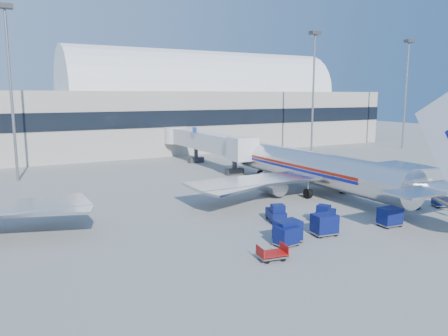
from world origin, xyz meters
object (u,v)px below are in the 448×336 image
jetbridge_near (202,141)px  cart_train_c (286,236)px  mast_west (9,67)px  barrier_near (386,187)px  mast_far_east (407,78)px  airliner_main (321,169)px  cart_solo_near (390,217)px  mast_east (314,76)px  barrier_far (423,182)px  cart_open_red (272,255)px  cart_train_b (288,231)px  cart_train_a (324,224)px  tug_left (276,213)px  cart_solo_far (443,199)px  tug_right (406,201)px  tug_lead (325,214)px  barrier_mid (405,185)px

jetbridge_near → cart_train_c: (-11.56, -38.60, -3.12)m
mast_west → cart_train_c: 43.37m
barrier_near → mast_far_east: bearing=37.1°
jetbridge_near → barrier_near: bearing=-70.1°
jetbridge_near → mast_west: 29.67m
airliner_main → cart_solo_near: size_ratio=18.62×
mast_east → barrier_far: size_ratio=7.53×
cart_open_red → airliner_main: bearing=49.2°
barrier_near → jetbridge_near: bearing=109.9°
mast_east → cart_train_c: size_ratio=11.96×
mast_west → cart_train_b: (16.56, -37.26, -13.85)m
mast_east → cart_train_a: mast_east is taller
airliner_main → mast_far_east: bearing=29.5°
tug_left → cart_solo_far: bearing=-83.0°
tug_right → cart_solo_near: (-6.67, -3.64, 0.16)m
barrier_far → cart_train_b: (-28.04, -9.26, 0.49)m
mast_far_east → cart_train_c: (-58.96, -37.79, -13.98)m
mast_east → mast_far_east: bearing=0.0°
tug_lead → cart_open_red: 10.92m
barrier_near → cart_solo_near: (-11.06, -10.06, 0.43)m
cart_solo_near → cart_train_a: bearing=178.3°
cart_train_c → cart_train_a: bearing=0.1°
barrier_mid → cart_solo_far: cart_solo_far is taller
mast_east → tug_left: size_ratio=7.88×
barrier_mid → cart_solo_near: 17.54m
barrier_far → cart_solo_near: bearing=-150.3°
tug_left → cart_train_a: cart_train_a is taller
tug_left → cart_open_red: tug_left is taller
tug_right → barrier_mid: bearing=91.9°
cart_train_b → cart_solo_far: 20.56m
mast_east → cart_train_a: (-29.70, -37.20, -13.86)m
jetbridge_near → cart_solo_near: (-0.66, -38.87, -3.05)m
mast_far_east → barrier_far: mast_far_east is taller
jetbridge_near → cart_solo_near: jetbridge_near is taller
mast_east → mast_west: bearing=180.0°
barrier_mid → cart_train_c: bearing=-158.8°
tug_right → cart_solo_far: size_ratio=1.17×
cart_train_b → cart_train_c: cart_train_b is taller
mast_west → cart_solo_near: bearing=-54.7°
mast_east → tug_lead: 45.85m
mast_east → cart_open_red: size_ratio=10.69×
mast_far_east → tug_left: (-55.89, -32.15, -14.02)m
barrier_near → tug_right: size_ratio=1.13×
cart_open_red → mast_west: bearing=117.4°
cart_train_b → tug_right: bearing=11.0°
airliner_main → tug_right: 9.88m
mast_far_east → barrier_near: bearing=-142.9°
airliner_main → cart_solo_far: airliner_main is taller
cart_open_red → cart_train_c: bearing=44.3°
tug_right → cart_train_b: cart_train_b is taller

